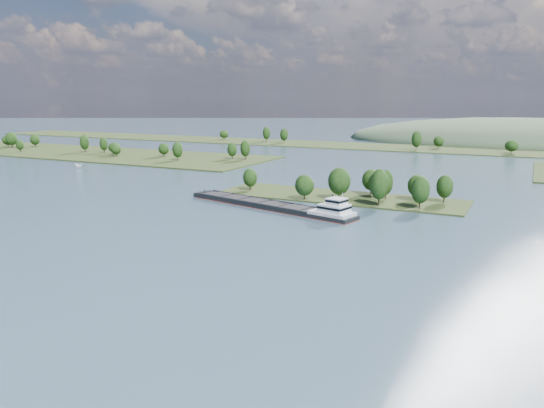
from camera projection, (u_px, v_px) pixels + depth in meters
The scene contains 7 objects.
ground at pixel (274, 231), 162.22m from camera, with size 1800.00×1800.00×0.00m, color #364D5D.
tree_island at pixel (354, 190), 209.84m from camera, with size 100.00×31.97×14.97m.
left_bank at pixel (76, 152), 384.85m from camera, with size 300.00×80.00×14.27m.
back_shoreline at pixel (446, 149), 403.72m from camera, with size 900.00×60.00×15.98m.
hill_west at pixel (523, 143), 469.73m from camera, with size 320.00×160.00×44.00m, color #3B5037.
cargo_barge at pixel (279, 206), 192.64m from camera, with size 73.43×26.53×9.95m.
motorboat at pixel (79, 166), 304.21m from camera, with size 2.26×6.01×2.32m, color white.
Camera 1 is at (69.26, -21.25, 40.42)m, focal length 35.00 mm.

